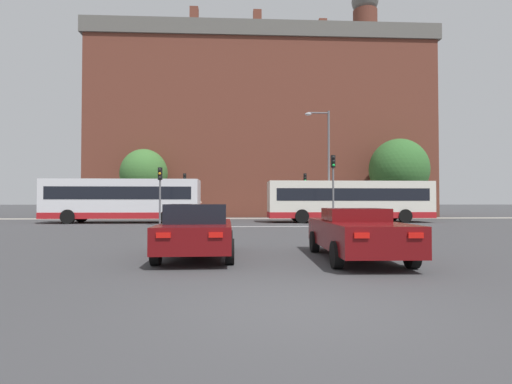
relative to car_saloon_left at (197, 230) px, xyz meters
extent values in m
plane|color=#3D3D3F|center=(2.02, -5.42, -0.76)|extent=(400.00, 400.00, 0.00)
cube|color=silver|center=(2.02, 13.48, -0.75)|extent=(8.84, 0.30, 0.01)
cube|color=gray|center=(2.02, 25.47, -0.75)|extent=(69.82, 2.50, 0.01)
cube|color=brown|center=(3.88, 33.24, 8.29)|extent=(35.49, 10.59, 18.09)
cube|color=#5B5954|center=(3.88, 33.24, 18.13)|extent=(36.20, 11.01, 1.59)
cube|color=brown|center=(-10.04, 35.74, 20.28)|extent=(0.90, 0.90, 2.71)
cube|color=brown|center=(-3.41, 31.37, 20.28)|extent=(0.90, 0.90, 2.71)
cube|color=brown|center=(3.40, 31.70, 20.28)|extent=(0.90, 0.90, 2.71)
cube|color=brown|center=(10.98, 33.47, 20.28)|extent=(0.90, 0.90, 2.71)
cube|color=brown|center=(18.04, 34.72, 20.28)|extent=(0.90, 0.90, 2.71)
cylinder|color=#5B2D22|center=(15.88, 33.24, 20.81)|extent=(2.72, 2.72, 3.77)
sphere|color=#5B5954|center=(15.88, 33.24, 23.83)|extent=(3.02, 3.02, 3.02)
cube|color=#600C0F|center=(0.00, 0.01, -0.11)|extent=(1.97, 4.64, 0.65)
cube|color=black|center=(0.00, -0.03, 0.47)|extent=(1.65, 2.10, 0.51)
cylinder|color=black|center=(-0.93, 1.42, -0.44)|extent=(0.23, 0.64, 0.64)
cylinder|color=black|center=(0.86, 1.46, -0.44)|extent=(0.23, 0.64, 0.64)
cylinder|color=black|center=(-0.87, -1.43, -0.44)|extent=(0.23, 0.64, 0.64)
cylinder|color=black|center=(0.93, -1.39, -0.44)|extent=(0.23, 0.64, 0.64)
cube|color=red|center=(-0.53, -2.32, 0.05)|extent=(0.32, 0.06, 0.12)
cube|color=red|center=(0.63, -2.29, 0.05)|extent=(0.32, 0.06, 0.12)
cube|color=#600C0F|center=(4.33, -0.65, -0.09)|extent=(1.97, 4.95, 0.71)
cube|color=#600C0F|center=(4.33, -0.52, 0.44)|extent=(1.61, 1.51, 0.34)
cylinder|color=black|center=(3.50, 0.90, -0.44)|extent=(0.24, 0.65, 0.64)
cylinder|color=black|center=(5.25, 0.85, -0.44)|extent=(0.24, 0.65, 0.64)
cylinder|color=black|center=(3.41, -2.14, -0.44)|extent=(0.24, 0.65, 0.64)
cylinder|color=black|center=(5.17, -2.19, -0.44)|extent=(0.24, 0.65, 0.64)
cube|color=red|center=(3.69, -3.10, 0.09)|extent=(0.32, 0.06, 0.12)
cube|color=red|center=(4.83, -3.13, 0.09)|extent=(0.32, 0.06, 0.12)
cube|color=silver|center=(9.61, 18.39, 0.95)|extent=(12.20, 2.55, 2.72)
cube|color=#AD191E|center=(9.61, 18.39, -0.19)|extent=(12.22, 2.57, 0.44)
cube|color=black|center=(9.61, 18.39, 1.31)|extent=(11.22, 2.58, 0.90)
cylinder|color=black|center=(5.83, 17.16, -0.26)|extent=(1.00, 0.28, 1.00)
cylinder|color=black|center=(5.83, 19.61, -0.26)|extent=(1.00, 0.28, 1.00)
cylinder|color=black|center=(13.39, 17.16, -0.26)|extent=(1.00, 0.28, 1.00)
cylinder|color=black|center=(13.39, 19.61, -0.26)|extent=(1.00, 0.28, 1.00)
cube|color=silver|center=(-7.15, 18.25, 1.00)|extent=(11.05, 2.50, 2.81)
cube|color=#AD191E|center=(-7.15, 18.25, -0.19)|extent=(11.07, 2.52, 0.44)
cube|color=black|center=(-7.15, 18.25, 1.41)|extent=(10.16, 2.53, 0.90)
cylinder|color=black|center=(-10.57, 17.05, -0.26)|extent=(1.00, 0.28, 1.00)
cylinder|color=black|center=(-10.57, 19.45, -0.26)|extent=(1.00, 0.28, 1.00)
cylinder|color=black|center=(-3.72, 17.05, -0.26)|extent=(1.00, 0.28, 1.00)
cylinder|color=black|center=(-3.72, 19.45, -0.26)|extent=(1.00, 0.28, 1.00)
cylinder|color=slate|center=(-3.51, 24.80, 0.89)|extent=(0.12, 0.12, 3.29)
cube|color=black|center=(-3.51, 24.80, 2.93)|extent=(0.26, 0.20, 0.80)
sphere|color=black|center=(-3.51, 24.67, 3.19)|extent=(0.17, 0.17, 0.17)
sphere|color=black|center=(-3.51, 24.67, 2.93)|extent=(0.17, 0.17, 0.17)
sphere|color=#1ED14C|center=(-3.51, 24.67, 2.67)|extent=(0.17, 0.17, 0.17)
cylinder|color=slate|center=(7.38, 24.69, 0.90)|extent=(0.12, 0.12, 3.32)
cube|color=black|center=(7.38, 24.69, 2.97)|extent=(0.26, 0.20, 0.80)
sphere|color=black|center=(7.38, 24.56, 3.22)|extent=(0.17, 0.17, 0.17)
sphere|color=black|center=(7.38, 24.56, 2.97)|extent=(0.17, 0.17, 0.17)
sphere|color=#1ED14C|center=(7.38, 24.56, 2.71)|extent=(0.17, 0.17, 0.17)
cylinder|color=slate|center=(-3.80, 14.68, 0.72)|extent=(0.12, 0.12, 2.96)
cube|color=black|center=(-3.80, 14.68, 2.60)|extent=(0.26, 0.20, 0.80)
sphere|color=black|center=(-3.80, 14.55, 2.85)|extent=(0.17, 0.17, 0.17)
sphere|color=orange|center=(-3.80, 14.55, 2.60)|extent=(0.17, 0.17, 0.17)
sphere|color=black|center=(-3.80, 14.55, 2.34)|extent=(0.17, 0.17, 0.17)
cylinder|color=slate|center=(7.36, 14.15, 1.12)|extent=(0.12, 0.12, 3.76)
cube|color=black|center=(7.36, 14.15, 3.40)|extent=(0.26, 0.20, 0.80)
sphere|color=black|center=(7.36, 14.02, 3.65)|extent=(0.17, 0.17, 0.17)
sphere|color=black|center=(7.36, 14.02, 3.40)|extent=(0.17, 0.17, 0.17)
sphere|color=#1ED14C|center=(7.36, 14.02, 3.14)|extent=(0.17, 0.17, 0.17)
cylinder|color=slate|center=(7.99, 17.97, 3.40)|extent=(0.16, 0.16, 8.32)
cylinder|color=slate|center=(7.22, 17.97, 7.41)|extent=(1.53, 0.10, 0.10)
ellipsoid|color=#B2B2B7|center=(6.46, 17.97, 7.31)|extent=(0.50, 0.36, 0.22)
cylinder|color=brown|center=(-2.11, 25.29, -0.38)|extent=(0.13, 0.13, 0.75)
cylinder|color=brown|center=(-2.15, 25.46, -0.38)|extent=(0.13, 0.13, 0.75)
cube|color=#B21E23|center=(-2.13, 25.37, 0.29)|extent=(0.30, 0.44, 0.60)
sphere|color=tan|center=(-2.13, 25.37, 0.70)|extent=(0.23, 0.23, 0.23)
cylinder|color=black|center=(5.18, 25.88, -0.38)|extent=(0.13, 0.13, 0.75)
cylinder|color=black|center=(5.06, 25.99, -0.38)|extent=(0.13, 0.13, 0.75)
cube|color=#336B38|center=(5.12, 25.94, 0.29)|extent=(0.44, 0.43, 0.59)
sphere|color=tan|center=(5.12, 25.94, 0.70)|extent=(0.23, 0.23, 0.23)
cylinder|color=brown|center=(10.94, 25.05, -0.35)|extent=(0.13, 0.13, 0.82)
cylinder|color=brown|center=(10.90, 25.22, -0.35)|extent=(0.13, 0.13, 0.82)
cube|color=olive|center=(10.92, 25.13, 0.39)|extent=(0.33, 0.45, 0.65)
sphere|color=tan|center=(10.92, 25.13, 0.84)|extent=(0.25, 0.25, 0.25)
cylinder|color=#4C3823|center=(16.26, 25.06, 0.36)|extent=(0.36, 0.36, 2.25)
ellipsoid|color=#33662D|center=(16.26, 25.06, 3.80)|extent=(5.44, 5.44, 5.71)
cylinder|color=#4C3823|center=(-7.46, 26.19, 0.40)|extent=(0.36, 0.36, 2.31)
ellipsoid|color=#3D7033|center=(-7.46, 26.19, 3.40)|extent=(4.35, 4.35, 4.57)
cylinder|color=#4C3823|center=(16.46, 24.85, 0.67)|extent=(0.36, 0.36, 2.86)
ellipsoid|color=#33662D|center=(16.46, 24.85, 3.70)|extent=(3.77, 3.77, 3.96)
camera|label=1|loc=(1.08, -11.28, 0.79)|focal=28.00mm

